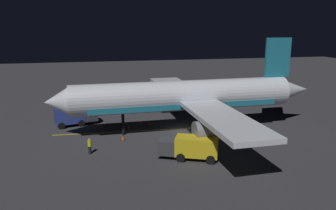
# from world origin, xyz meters

# --- Properties ---
(ground_plane) EXTENTS (180.00, 180.00, 0.20)m
(ground_plane) POSITION_xyz_m (0.00, 0.00, -0.10)
(ground_plane) COLOR #323236
(apron_guide_stripe) EXTENTS (1.64, 24.99, 0.01)m
(apron_guide_stripe) POSITION_xyz_m (0.90, 4.00, 0.00)
(apron_guide_stripe) COLOR gold
(apron_guide_stripe) RESTS_ON ground_plane
(airliner) EXTENTS (34.18, 35.02, 11.78)m
(airliner) POSITION_xyz_m (0.01, -0.59, 4.45)
(airliner) COLOR silver
(airliner) RESTS_ON ground_plane
(baggage_truck) EXTENTS (3.48, 5.90, 2.65)m
(baggage_truck) POSITION_xyz_m (5.45, 13.96, 1.32)
(baggage_truck) COLOR navy
(baggage_truck) RESTS_ON ground_plane
(catering_truck) EXTENTS (4.30, 6.37, 2.34)m
(catering_truck) POSITION_xyz_m (-9.35, 1.76, 1.22)
(catering_truck) COLOR gold
(catering_truck) RESTS_ON ground_plane
(ground_crew_worker) EXTENTS (0.40, 0.40, 1.74)m
(ground_crew_worker) POSITION_xyz_m (-5.72, 11.82, 0.89)
(ground_crew_worker) COLOR black
(ground_crew_worker) RESTS_ON ground_plane
(traffic_cone_near_left) EXTENTS (0.50, 0.50, 0.55)m
(traffic_cone_near_left) POSITION_xyz_m (3.61, 4.97, 0.25)
(traffic_cone_near_left) COLOR #EA590F
(traffic_cone_near_left) RESTS_ON ground_plane
(traffic_cone_near_right) EXTENTS (0.50, 0.50, 0.55)m
(traffic_cone_near_right) POSITION_xyz_m (-2.15, 8.03, 0.25)
(traffic_cone_near_right) COLOR #EA590F
(traffic_cone_near_right) RESTS_ON ground_plane
(traffic_cone_under_wing) EXTENTS (0.50, 0.50, 0.55)m
(traffic_cone_under_wing) POSITION_xyz_m (2.27, 6.83, 0.25)
(traffic_cone_under_wing) COLOR #EA590F
(traffic_cone_under_wing) RESTS_ON ground_plane
(traffic_cone_far) EXTENTS (0.50, 0.50, 0.55)m
(traffic_cone_far) POSITION_xyz_m (3.00, 3.89, 0.25)
(traffic_cone_far) COLOR #EA590F
(traffic_cone_far) RESTS_ON ground_plane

